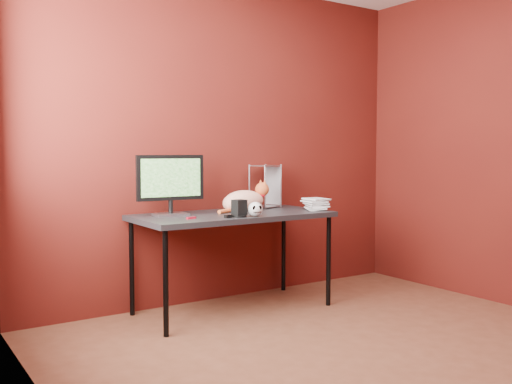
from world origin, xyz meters
TOP-DOWN VIEW (x-y plane):
  - room at (0.00, 0.00)m, footprint 3.52×3.52m
  - desk at (-0.15, 1.37)m, footprint 1.50×0.70m
  - monitor at (-0.62, 1.47)m, footprint 0.51×0.18m
  - cat at (0.02, 1.47)m, footprint 0.52×0.20m
  - skull_mug at (-0.13, 1.09)m, footprint 0.11×0.11m
  - speaker at (-0.24, 1.13)m, footprint 0.11×0.11m
  - book_stack at (0.48, 1.27)m, footprint 0.24×0.26m
  - wire_rack at (0.31, 1.61)m, footprint 0.24×0.22m
  - pocket_knife at (-0.59, 1.21)m, footprint 0.07×0.03m
  - black_gadget at (-0.34, 1.12)m, footprint 0.05×0.04m
  - washer at (-0.20, 1.23)m, footprint 0.04×0.04m

SIDE VIEW (x-z plane):
  - desk at x=-0.15m, z-range 0.32..1.07m
  - washer at x=-0.20m, z-range 0.75..0.75m
  - pocket_knife at x=-0.59m, z-range 0.75..0.76m
  - black_gadget at x=-0.34m, z-range 0.75..0.77m
  - skull_mug at x=-0.13m, z-range 0.75..0.86m
  - speaker at x=-0.24m, z-range 0.75..0.87m
  - cat at x=0.02m, z-range 0.71..0.96m
  - wire_rack at x=0.31m, z-range 0.75..1.11m
  - monitor at x=-0.62m, z-range 0.78..1.22m
  - book_stack at x=0.48m, z-range 0.75..1.79m
  - room at x=0.00m, z-range 0.14..2.75m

